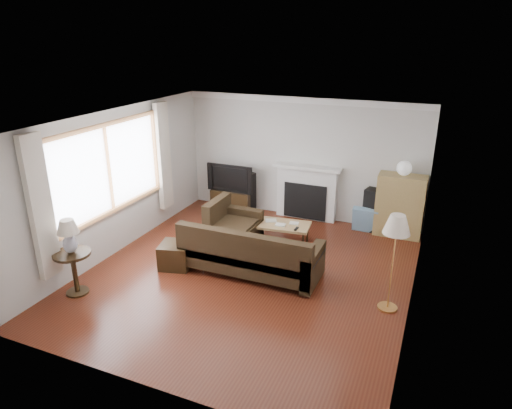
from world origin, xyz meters
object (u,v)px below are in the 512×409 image
at_px(tv_stand, 233,200).
at_px(bookshelf, 400,206).
at_px(side_table, 75,273).
at_px(coffee_table, 282,233).
at_px(sectional_sofa, 251,251).
at_px(floor_lamp, 392,263).

bearing_deg(tv_stand, bookshelf, 0.20).
height_order(tv_stand, side_table, side_table).
bearing_deg(side_table, tv_stand, 80.69).
bearing_deg(tv_stand, side_table, -99.31).
bearing_deg(coffee_table, sectional_sofa, -100.50).
distance_m(bookshelf, side_table, 5.83).
distance_m(tv_stand, side_table, 4.09).
relative_size(sectional_sofa, side_table, 3.61).
relative_size(tv_stand, bookshelf, 0.75).
height_order(bookshelf, side_table, bookshelf).
distance_m(tv_stand, bookshelf, 3.54).
bearing_deg(bookshelf, floor_lamp, -85.97).
distance_m(bookshelf, floor_lamp, 2.67).
height_order(coffee_table, floor_lamp, floor_lamp).
bearing_deg(floor_lamp, sectional_sofa, 175.04).
bearing_deg(coffee_table, bookshelf, 26.08).
relative_size(tv_stand, floor_lamp, 0.63).
bearing_deg(sectional_sofa, bookshelf, 50.75).
bearing_deg(tv_stand, coffee_table, -37.51).
relative_size(coffee_table, floor_lamp, 0.71).
bearing_deg(coffee_table, tv_stand, 135.99).
xyz_separation_m(coffee_table, floor_lamp, (2.12, -1.43, 0.52)).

